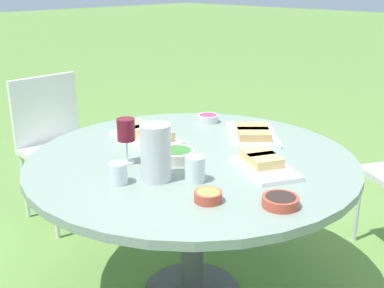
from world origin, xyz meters
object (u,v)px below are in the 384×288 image
at_px(water_pitcher, 156,152).
at_px(wine_glass, 126,131).
at_px(dining_table, 192,174).
at_px(chair_near_right, 57,137).

relative_size(water_pitcher, wine_glass, 1.14).
height_order(dining_table, wine_glass, wine_glass).
distance_m(dining_table, water_pitcher, 0.35).
height_order(chair_near_right, water_pitcher, water_pitcher).
height_order(water_pitcher, wine_glass, water_pitcher).
distance_m(dining_table, wine_glass, 0.36).
distance_m(water_pitcher, wine_glass, 0.22).
relative_size(dining_table, water_pitcher, 6.46).
bearing_deg(chair_near_right, dining_table, 179.14).
bearing_deg(dining_table, water_pitcher, 105.15).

